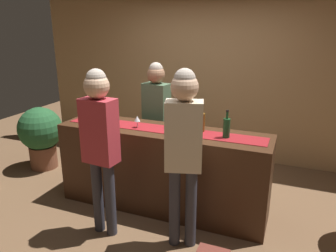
% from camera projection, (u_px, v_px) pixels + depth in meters
% --- Properties ---
extents(ground_plane, '(10.00, 10.00, 0.00)m').
position_uv_depth(ground_plane, '(162.00, 206.00, 3.98)').
color(ground_plane, brown).
extents(back_wall, '(6.00, 0.12, 2.90)m').
position_uv_depth(back_wall, '(208.00, 69.00, 5.23)').
color(back_wall, tan).
rests_on(back_wall, ground).
extents(bar_counter, '(2.47, 0.60, 0.99)m').
position_uv_depth(bar_counter, '(162.00, 169.00, 3.83)').
color(bar_counter, '#3D2314').
rests_on(bar_counter, ground).
extents(counter_runner_cloth, '(2.34, 0.28, 0.01)m').
position_uv_depth(counter_runner_cloth, '(162.00, 129.00, 3.68)').
color(counter_runner_cloth, maroon).
rests_on(counter_runner_cloth, bar_counter).
extents(wine_bottle_amber, '(0.07, 0.07, 0.30)m').
position_uv_depth(wine_bottle_amber, '(202.00, 122.00, 3.58)').
color(wine_bottle_amber, brown).
rests_on(wine_bottle_amber, bar_counter).
extents(wine_bottle_green, '(0.07, 0.07, 0.30)m').
position_uv_depth(wine_bottle_green, '(227.00, 128.00, 3.38)').
color(wine_bottle_green, '#194723').
rests_on(wine_bottle_green, bar_counter).
extents(wine_glass_near_customer, '(0.07, 0.07, 0.14)m').
position_uv_depth(wine_glass_near_customer, '(99.00, 113.00, 3.98)').
color(wine_glass_near_customer, silver).
rests_on(wine_glass_near_customer, bar_counter).
extents(wine_glass_mid_counter, '(0.07, 0.07, 0.14)m').
position_uv_depth(wine_glass_mid_counter, '(137.00, 119.00, 3.71)').
color(wine_glass_mid_counter, silver).
rests_on(wine_glass_mid_counter, bar_counter).
extents(bartender, '(0.37, 0.25, 1.67)m').
position_uv_depth(bartender, '(156.00, 111.00, 4.30)').
color(bartender, '#26262B').
rests_on(bartender, ground).
extents(customer_sipping, '(0.38, 0.29, 1.77)m').
position_uv_depth(customer_sipping, '(184.00, 141.00, 2.97)').
color(customer_sipping, '#33333D').
rests_on(customer_sipping, ground).
extents(customer_browsing, '(0.36, 0.24, 1.74)m').
position_uv_depth(customer_browsing, '(100.00, 136.00, 3.17)').
color(customer_browsing, '#33333D').
rests_on(customer_browsing, ground).
extents(potted_plant_tall, '(0.65, 0.65, 0.95)m').
position_uv_depth(potted_plant_tall, '(41.00, 133.00, 4.91)').
color(potted_plant_tall, brown).
rests_on(potted_plant_tall, ground).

